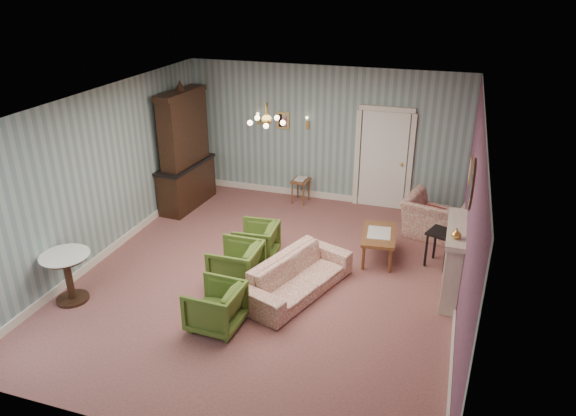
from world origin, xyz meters
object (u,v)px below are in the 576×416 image
(olive_chair_c, at_px, (256,239))
(fireplace, at_px, (453,261))
(dresser, at_px, (184,147))
(side_table_black, at_px, (440,249))
(olive_chair_b, at_px, (236,262))
(sofa_chintz, at_px, (298,270))
(wingback_chair, at_px, (438,211))
(olive_chair_a, at_px, (215,305))
(pedestal_table, at_px, (69,278))
(coffee_table, at_px, (378,246))

(olive_chair_c, height_order, fireplace, fireplace)
(dresser, relative_size, side_table_black, 4.06)
(olive_chair_b, height_order, fireplace, fireplace)
(olive_chair_c, relative_size, sofa_chintz, 0.35)
(dresser, height_order, side_table_black, dresser)
(olive_chair_c, xyz_separation_m, sofa_chintz, (1.01, -0.84, 0.04))
(side_table_black, bearing_deg, wingback_chair, 95.86)
(olive_chair_c, bearing_deg, olive_chair_a, 0.62)
(olive_chair_a, xyz_separation_m, sofa_chintz, (0.84, 1.21, 0.03))
(olive_chair_c, relative_size, dresser, 0.27)
(dresser, bearing_deg, wingback_chair, 5.49)
(side_table_black, distance_m, pedestal_table, 6.00)
(side_table_black, relative_size, pedestal_table, 0.81)
(olive_chair_b, bearing_deg, pedestal_table, -61.22)
(olive_chair_a, bearing_deg, wingback_chair, 146.80)
(wingback_chair, bearing_deg, dresser, 15.40)
(olive_chair_a, xyz_separation_m, olive_chair_c, (-0.17, 2.04, -0.01))
(olive_chair_a, bearing_deg, olive_chair_c, -172.78)
(olive_chair_a, relative_size, fireplace, 0.52)
(dresser, distance_m, side_table_black, 5.49)
(fireplace, height_order, pedestal_table, fireplace)
(olive_chair_b, relative_size, dresser, 0.29)
(dresser, distance_m, fireplace, 5.86)
(sofa_chintz, xyz_separation_m, wingback_chair, (1.95, 2.67, 0.12))
(wingback_chair, height_order, coffee_table, wingback_chair)
(olive_chair_b, relative_size, pedestal_table, 0.96)
(sofa_chintz, xyz_separation_m, pedestal_table, (-3.23, -1.28, 0.00))
(olive_chair_a, relative_size, side_table_black, 1.13)
(fireplace, bearing_deg, side_table_black, 104.19)
(olive_chair_c, height_order, side_table_black, olive_chair_c)
(olive_chair_b, relative_size, wingback_chair, 0.65)
(olive_chair_a, xyz_separation_m, side_table_black, (2.91, 2.74, -0.04))
(wingback_chair, bearing_deg, olive_chair_a, 68.28)
(olive_chair_a, relative_size, coffee_table, 0.73)
(dresser, bearing_deg, pedestal_table, -85.87)
(coffee_table, distance_m, side_table_black, 1.04)
(olive_chair_b, distance_m, pedestal_table, 2.54)
(fireplace, distance_m, side_table_black, 0.89)
(olive_chair_c, distance_m, fireplace, 3.29)
(olive_chair_a, xyz_separation_m, pedestal_table, (-2.39, -0.07, 0.03))
(sofa_chintz, distance_m, fireplace, 2.39)
(dresser, height_order, fireplace, dresser)
(sofa_chintz, height_order, fireplace, fireplace)
(sofa_chintz, distance_m, dresser, 4.22)
(olive_chair_a, height_order, wingback_chair, wingback_chair)
(olive_chair_c, relative_size, side_table_black, 1.10)
(olive_chair_c, xyz_separation_m, coffee_table, (2.04, 0.60, -0.10))
(wingback_chair, height_order, pedestal_table, wingback_chair)
(coffee_table, distance_m, pedestal_table, 5.06)
(sofa_chintz, bearing_deg, wingback_chair, -16.46)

